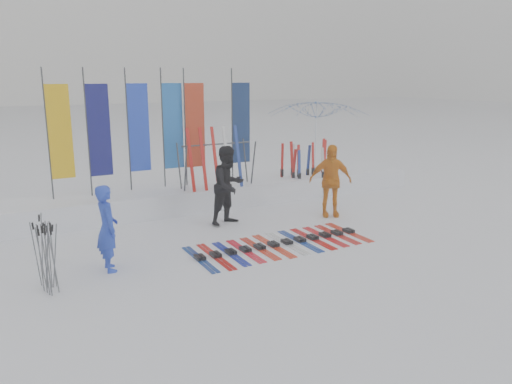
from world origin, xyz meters
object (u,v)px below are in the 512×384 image
person_blue (107,228)px  tent_canopy (317,143)px  ski_rack (217,159)px  person_yellow (330,181)px  ski_row (280,243)px  person_black (229,185)px

person_blue → tent_canopy: tent_canopy is taller
ski_rack → person_yellow: bearing=-43.7°
tent_canopy → ski_rack: tent_canopy is taller
person_yellow → ski_row: (-2.34, -1.40, -0.91)m
ski_row → ski_rack: bearing=88.5°
person_black → ski_rack: (0.37, 1.54, 0.41)m
person_blue → person_yellow: bearing=-80.3°
person_blue → person_yellow: size_ratio=0.87×
ski_row → ski_rack: (0.09, 3.55, 1.35)m
tent_canopy → ski_rack: (-3.98, -0.95, -0.08)m
person_black → ski_rack: person_black is taller
person_blue → ski_rack: size_ratio=0.81×
person_blue → ski_rack: 4.92m
person_blue → ski_row: size_ratio=0.42×
tent_canopy → ski_row: (-4.07, -4.50, -1.43)m
person_black → tent_canopy: 5.04m
person_blue → person_yellow: 6.01m
person_yellow → tent_canopy: 3.59m
person_blue → person_black: size_ratio=0.85×
person_yellow → ski_rack: size_ratio=0.92×
person_black → person_yellow: 2.69m
ski_rack → ski_row: bearing=-91.5°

